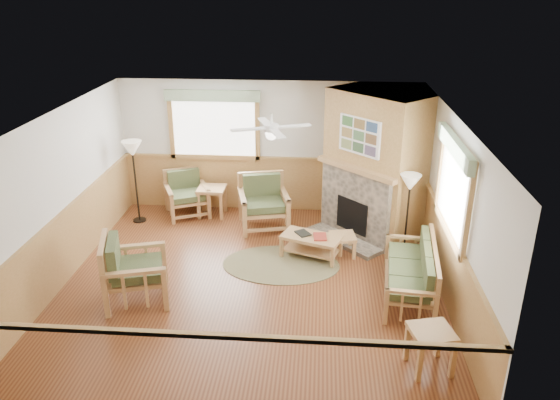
# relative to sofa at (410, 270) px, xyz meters

# --- Properties ---
(floor) EXTENTS (6.00, 6.00, 0.01)m
(floor) POSITION_rel_sofa_xyz_m (-2.45, 0.18, -0.42)
(floor) COLOR brown
(floor) RESTS_ON ground
(ceiling) EXTENTS (6.00, 6.00, 0.01)m
(ceiling) POSITION_rel_sofa_xyz_m (-2.45, 0.18, 2.29)
(ceiling) COLOR white
(ceiling) RESTS_ON floor
(wall_back) EXTENTS (6.00, 0.02, 2.70)m
(wall_back) POSITION_rel_sofa_xyz_m (-2.45, 3.18, 0.94)
(wall_back) COLOR silver
(wall_back) RESTS_ON floor
(wall_front) EXTENTS (6.00, 0.02, 2.70)m
(wall_front) POSITION_rel_sofa_xyz_m (-2.45, -2.82, 0.94)
(wall_front) COLOR silver
(wall_front) RESTS_ON floor
(wall_left) EXTENTS (0.02, 6.00, 2.70)m
(wall_left) POSITION_rel_sofa_xyz_m (-5.45, 0.18, 0.94)
(wall_left) COLOR silver
(wall_left) RESTS_ON floor
(wall_right) EXTENTS (0.02, 6.00, 2.70)m
(wall_right) POSITION_rel_sofa_xyz_m (0.55, 0.18, 0.94)
(wall_right) COLOR silver
(wall_right) RESTS_ON floor
(wainscot) EXTENTS (6.00, 6.00, 1.10)m
(wainscot) POSITION_rel_sofa_xyz_m (-2.45, 0.18, 0.14)
(wainscot) COLOR #AD8147
(wainscot) RESTS_ON floor
(fireplace) EXTENTS (3.11, 3.11, 2.70)m
(fireplace) POSITION_rel_sofa_xyz_m (-0.40, 2.23, 0.94)
(fireplace) COLOR #AD8147
(fireplace) RESTS_ON floor
(window_back) EXTENTS (1.90, 0.16, 1.50)m
(window_back) POSITION_rel_sofa_xyz_m (-3.55, 3.14, 2.12)
(window_back) COLOR white
(window_back) RESTS_ON wall_back
(window_right) EXTENTS (0.16, 1.90, 1.50)m
(window_right) POSITION_rel_sofa_xyz_m (0.51, -0.02, 2.12)
(window_right) COLOR white
(window_right) RESTS_ON wall_right
(ceiling_fan) EXTENTS (1.59, 1.59, 0.36)m
(ceiling_fan) POSITION_rel_sofa_xyz_m (-2.15, 0.48, 2.25)
(ceiling_fan) COLOR white
(ceiling_fan) RESTS_ON ceiling
(sofa) EXTENTS (1.86, 0.93, 0.82)m
(sofa) POSITION_rel_sofa_xyz_m (0.00, 0.00, 0.00)
(sofa) COLOR tan
(sofa) RESTS_ON floor
(armchair_back_left) EXTENTS (1.06, 1.06, 0.90)m
(armchair_back_left) POSITION_rel_sofa_xyz_m (-4.10, 2.73, 0.04)
(armchair_back_left) COLOR tan
(armchair_back_left) RESTS_ON floor
(armchair_back_right) EXTENTS (1.09, 1.09, 1.01)m
(armchair_back_right) POSITION_rel_sofa_xyz_m (-2.47, 2.24, 0.09)
(armchair_back_right) COLOR tan
(armchair_back_right) RESTS_ON floor
(armchair_left) EXTENTS (1.13, 1.13, 1.02)m
(armchair_left) POSITION_rel_sofa_xyz_m (-4.13, -0.44, 0.10)
(armchair_left) COLOR tan
(armchair_left) RESTS_ON floor
(coffee_table) EXTENTS (1.12, 0.82, 0.40)m
(coffee_table) POSITION_rel_sofa_xyz_m (-1.53, 1.09, -0.21)
(coffee_table) COLOR tan
(coffee_table) RESTS_ON floor
(end_table_chairs) EXTENTS (0.55, 0.53, 0.61)m
(end_table_chairs) POSITION_rel_sofa_xyz_m (-3.59, 2.73, -0.11)
(end_table_chairs) COLOR tan
(end_table_chairs) RESTS_ON floor
(end_table_sofa) EXTENTS (0.61, 0.60, 0.57)m
(end_table_sofa) POSITION_rel_sofa_xyz_m (0.01, -1.73, -0.13)
(end_table_sofa) COLOR tan
(end_table_sofa) RESTS_ON floor
(footstool) EXTENTS (0.50, 0.50, 0.38)m
(footstool) POSITION_rel_sofa_xyz_m (-0.98, 1.22, -0.22)
(footstool) COLOR tan
(footstool) RESTS_ON floor
(braided_rug) EXTENTS (2.34, 2.34, 0.01)m
(braided_rug) POSITION_rel_sofa_xyz_m (-2.03, 0.76, -0.41)
(braided_rug) COLOR brown
(braided_rug) RESTS_ON floor
(floor_lamp_left) EXTENTS (0.41, 0.41, 1.67)m
(floor_lamp_left) POSITION_rel_sofa_xyz_m (-5.00, 2.35, 0.42)
(floor_lamp_left) COLOR black
(floor_lamp_left) RESTS_ON floor
(floor_lamp_right) EXTENTS (0.46, 0.46, 1.54)m
(floor_lamp_right) POSITION_rel_sofa_xyz_m (0.10, 1.22, 0.36)
(floor_lamp_right) COLOR black
(floor_lamp_right) RESTS_ON floor
(book_red) EXTENTS (0.24, 0.32, 0.03)m
(book_red) POSITION_rel_sofa_xyz_m (-1.38, 1.04, 0.02)
(book_red) COLOR maroon
(book_red) RESTS_ON coffee_table
(book_dark) EXTENTS (0.31, 0.34, 0.03)m
(book_dark) POSITION_rel_sofa_xyz_m (-1.68, 1.16, 0.02)
(book_dark) COLOR black
(book_dark) RESTS_ON coffee_table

